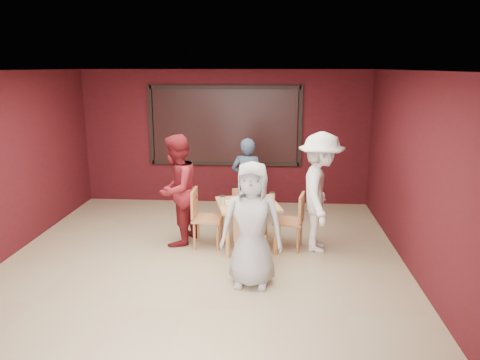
# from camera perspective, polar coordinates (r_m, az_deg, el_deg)

# --- Properties ---
(floor) EXTENTS (7.00, 7.00, 0.00)m
(floor) POSITION_cam_1_polar(r_m,az_deg,el_deg) (6.90, -4.84, -10.80)
(floor) COLOR tan
(floor) RESTS_ON ground
(window_blinds) EXTENTS (3.00, 0.02, 1.50)m
(window_blinds) POSITION_cam_1_polar(r_m,az_deg,el_deg) (9.78, -1.88, 6.61)
(window_blinds) COLOR black
(dining_table) EXTENTS (1.13, 1.13, 0.89)m
(dining_table) POSITION_cam_1_polar(r_m,az_deg,el_deg) (7.46, 0.95, -3.48)
(dining_table) COLOR tan
(dining_table) RESTS_ON floor
(chair_front) EXTENTS (0.46, 0.46, 0.82)m
(chair_front) POSITION_cam_1_polar(r_m,az_deg,el_deg) (6.73, 1.14, -7.09)
(chair_front) COLOR #CB774F
(chair_front) RESTS_ON floor
(chair_back) EXTENTS (0.47, 0.47, 0.77)m
(chair_back) POSITION_cam_1_polar(r_m,az_deg,el_deg) (8.21, 0.49, -3.43)
(chair_back) COLOR #CB774F
(chair_back) RESTS_ON floor
(chair_left) EXTENTS (0.46, 0.46, 0.95)m
(chair_left) POSITION_cam_1_polar(r_m,az_deg,el_deg) (7.56, -4.62, -4.20)
(chair_left) COLOR #CB774F
(chair_left) RESTS_ON floor
(chair_right) EXTENTS (0.52, 0.52, 0.91)m
(chair_right) POSITION_cam_1_polar(r_m,az_deg,el_deg) (7.48, 6.54, -4.62)
(chair_right) COLOR #CB774F
(chair_right) RESTS_ON floor
(diner_front) EXTENTS (0.85, 0.58, 1.68)m
(diner_front) POSITION_cam_1_polar(r_m,az_deg,el_deg) (6.13, 1.45, -5.47)
(diner_front) COLOR #ABABAB
(diner_front) RESTS_ON floor
(diner_back) EXTENTS (0.64, 0.48, 1.61)m
(diner_back) POSITION_cam_1_polar(r_m,az_deg,el_deg) (8.53, 0.89, -0.21)
(diner_back) COLOR #304157
(diner_back) RESTS_ON floor
(diner_left) EXTENTS (0.90, 1.03, 1.81)m
(diner_left) POSITION_cam_1_polar(r_m,az_deg,el_deg) (7.63, -7.76, -1.24)
(diner_left) COLOR maroon
(diner_left) RESTS_ON floor
(diner_right) EXTENTS (0.81, 1.28, 1.89)m
(diner_right) POSITION_cam_1_polar(r_m,az_deg,el_deg) (7.39, 9.76, -1.50)
(diner_right) COLOR white
(diner_right) RESTS_ON floor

